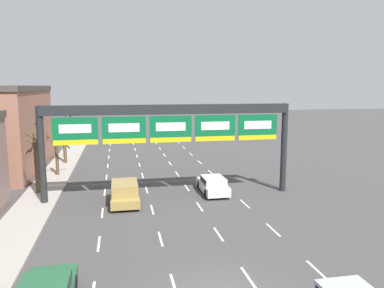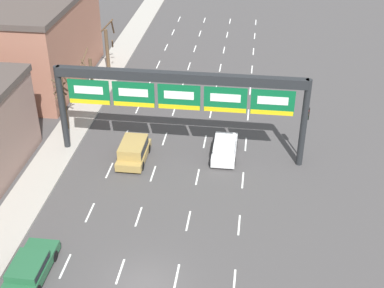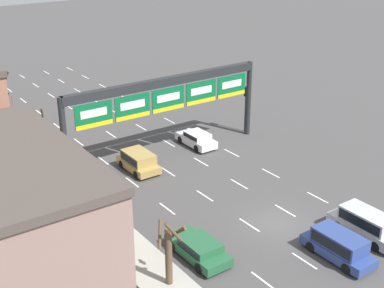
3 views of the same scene
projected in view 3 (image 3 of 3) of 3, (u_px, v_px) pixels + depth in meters
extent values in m
plane|color=#474444|center=(278.00, 224.00, 35.75)|extent=(220.00, 220.00, 0.00)
cube|color=#A8A399|center=(155.00, 274.00, 30.58)|extent=(2.80, 110.00, 0.15)
cube|color=white|center=(263.00, 281.00, 30.10)|extent=(0.12, 2.00, 0.01)
cube|color=white|center=(210.00, 241.00, 33.86)|extent=(0.12, 2.00, 0.01)
cube|color=white|center=(167.00, 209.00, 37.63)|extent=(0.12, 2.00, 0.01)
cube|color=white|center=(132.00, 182.00, 41.40)|extent=(0.12, 2.00, 0.01)
cube|color=white|center=(103.00, 161.00, 45.16)|extent=(0.12, 2.00, 0.01)
cube|color=white|center=(79.00, 142.00, 48.93)|extent=(0.12, 2.00, 0.01)
cube|color=white|center=(57.00, 126.00, 52.70)|extent=(0.12, 2.00, 0.01)
cube|color=white|center=(39.00, 112.00, 56.46)|extent=(0.12, 2.00, 0.01)
cube|color=white|center=(23.00, 100.00, 60.23)|extent=(0.12, 2.00, 0.01)
cube|color=white|center=(9.00, 90.00, 64.00)|extent=(0.12, 2.00, 0.01)
cube|color=white|center=(304.00, 261.00, 31.85)|extent=(0.12, 2.00, 0.01)
cube|color=white|center=(249.00, 225.00, 35.62)|extent=(0.12, 2.00, 0.01)
cube|color=white|center=(205.00, 196.00, 39.39)|extent=(0.12, 2.00, 0.01)
cube|color=white|center=(168.00, 172.00, 43.15)|extent=(0.12, 2.00, 0.01)
cube|color=white|center=(137.00, 152.00, 46.92)|extent=(0.12, 2.00, 0.01)
cube|color=white|center=(111.00, 134.00, 50.69)|extent=(0.12, 2.00, 0.01)
cube|color=white|center=(88.00, 120.00, 54.45)|extent=(0.12, 2.00, 0.01)
cube|color=white|center=(69.00, 107.00, 58.22)|extent=(0.12, 2.00, 0.01)
cube|color=white|center=(51.00, 95.00, 61.98)|extent=(0.12, 2.00, 0.01)
cube|color=white|center=(36.00, 85.00, 65.75)|extent=(0.12, 2.00, 0.01)
cube|color=white|center=(22.00, 76.00, 69.52)|extent=(0.12, 2.00, 0.01)
cube|color=white|center=(341.00, 243.00, 33.61)|extent=(0.12, 2.00, 0.01)
cube|color=white|center=(285.00, 211.00, 37.38)|extent=(0.12, 2.00, 0.01)
cube|color=white|center=(239.00, 184.00, 41.14)|extent=(0.12, 2.00, 0.01)
cube|color=white|center=(201.00, 162.00, 44.91)|extent=(0.12, 2.00, 0.01)
cube|color=white|center=(169.00, 143.00, 48.68)|extent=(0.12, 2.00, 0.01)
cube|color=white|center=(141.00, 127.00, 52.44)|extent=(0.12, 2.00, 0.01)
cube|color=white|center=(117.00, 113.00, 56.21)|extent=(0.12, 2.00, 0.01)
cube|color=white|center=(96.00, 101.00, 59.97)|extent=(0.12, 2.00, 0.01)
cube|color=white|center=(78.00, 91.00, 63.74)|extent=(0.12, 2.00, 0.01)
cube|color=white|center=(61.00, 81.00, 67.51)|extent=(0.12, 2.00, 0.01)
cube|color=white|center=(47.00, 73.00, 71.27)|extent=(0.12, 2.00, 0.01)
cube|color=white|center=(375.00, 227.00, 35.37)|extent=(0.12, 2.00, 0.01)
cube|color=white|center=(318.00, 198.00, 39.13)|extent=(0.12, 2.00, 0.01)
cube|color=white|center=(271.00, 173.00, 42.90)|extent=(0.12, 2.00, 0.01)
cube|color=white|center=(231.00, 153.00, 46.66)|extent=(0.12, 2.00, 0.01)
cube|color=white|center=(198.00, 135.00, 50.43)|extent=(0.12, 2.00, 0.01)
cube|color=white|center=(169.00, 121.00, 54.20)|extent=(0.12, 2.00, 0.01)
cube|color=white|center=(144.00, 108.00, 57.96)|extent=(0.12, 2.00, 0.01)
cube|color=white|center=(122.00, 96.00, 61.73)|extent=(0.12, 2.00, 0.01)
cube|color=white|center=(103.00, 86.00, 65.50)|extent=(0.12, 2.00, 0.01)
cube|color=white|center=(85.00, 77.00, 69.26)|extent=(0.12, 2.00, 0.01)
cube|color=white|center=(70.00, 69.00, 73.03)|extent=(0.12, 2.00, 0.01)
cylinder|color=#232628|center=(64.00, 142.00, 39.90)|extent=(0.48, 0.48, 6.98)
cylinder|color=#232628|center=(248.00, 99.00, 49.53)|extent=(0.48, 0.48, 6.98)
cube|color=#232628|center=(166.00, 82.00, 43.50)|extent=(18.10, 0.60, 0.70)
cube|color=#0C6033|center=(94.00, 115.00, 40.23)|extent=(3.09, 0.08, 1.92)
cube|color=white|center=(94.00, 113.00, 40.13)|extent=(2.16, 0.02, 0.61)
cube|color=yellow|center=(95.00, 125.00, 40.50)|extent=(3.03, 0.02, 0.35)
cube|color=#0C6033|center=(133.00, 107.00, 42.01)|extent=(3.09, 0.08, 1.92)
cube|color=white|center=(133.00, 105.00, 41.91)|extent=(2.16, 0.02, 0.61)
cube|color=yellow|center=(133.00, 116.00, 42.28)|extent=(3.03, 0.02, 0.35)
cube|color=#0C6033|center=(168.00, 99.00, 43.79)|extent=(3.09, 0.08, 1.92)
cube|color=white|center=(168.00, 97.00, 43.69)|extent=(2.16, 0.02, 0.61)
cube|color=yellow|center=(169.00, 109.00, 44.06)|extent=(3.03, 0.02, 0.35)
cube|color=#0C6033|center=(201.00, 92.00, 45.57)|extent=(3.09, 0.08, 1.92)
cube|color=white|center=(201.00, 90.00, 45.47)|extent=(2.16, 0.02, 0.61)
cube|color=yellow|center=(201.00, 101.00, 45.84)|extent=(3.03, 0.02, 0.35)
cube|color=#0C6033|center=(232.00, 86.00, 47.34)|extent=(3.09, 0.08, 1.92)
cube|color=white|center=(232.00, 84.00, 47.24)|extent=(2.16, 0.02, 0.61)
cube|color=yellow|center=(232.00, 94.00, 47.61)|extent=(3.03, 0.02, 0.35)
cube|color=#B7B7BC|center=(365.00, 229.00, 34.12)|extent=(1.80, 4.85, 0.71)
cube|color=#B7B7BC|center=(367.00, 218.00, 33.77)|extent=(1.65, 3.40, 0.90)
cube|color=black|center=(367.00, 218.00, 33.77)|extent=(1.69, 3.12, 0.65)
cylinder|color=black|center=(338.00, 226.00, 34.87)|extent=(0.22, 0.66, 0.66)
cylinder|color=black|center=(354.00, 219.00, 35.74)|extent=(0.22, 0.66, 0.66)
cylinder|color=black|center=(375.00, 247.00, 32.68)|extent=(0.22, 0.66, 0.66)
cube|color=#235B38|center=(198.00, 250.00, 32.09)|extent=(1.92, 4.54, 0.57)
cube|color=#235B38|center=(201.00, 244.00, 31.68)|extent=(1.76, 2.36, 0.47)
cube|color=black|center=(201.00, 244.00, 31.68)|extent=(1.80, 2.17, 0.34)
cylinder|color=black|center=(173.00, 246.00, 32.71)|extent=(0.22, 0.66, 0.66)
cylinder|color=black|center=(196.00, 237.00, 33.63)|extent=(0.22, 0.66, 0.66)
cylinder|color=black|center=(199.00, 268.00, 30.66)|extent=(0.22, 0.66, 0.66)
cylinder|color=black|center=(223.00, 258.00, 31.58)|extent=(0.22, 0.66, 0.66)
cube|color=#A88947|center=(139.00, 165.00, 43.24)|extent=(1.95, 4.03, 0.58)
cube|color=#A88947|center=(138.00, 157.00, 42.93)|extent=(1.79, 2.82, 0.82)
cube|color=black|center=(138.00, 157.00, 42.93)|extent=(1.83, 2.59, 0.59)
cylinder|color=black|center=(122.00, 164.00, 43.74)|extent=(0.22, 0.66, 0.66)
cylinder|color=black|center=(141.00, 159.00, 44.68)|extent=(0.22, 0.66, 0.66)
cylinder|color=black|center=(136.00, 175.00, 41.92)|extent=(0.22, 0.66, 0.66)
cylinder|color=black|center=(156.00, 169.00, 42.86)|extent=(0.22, 0.66, 0.66)
cube|color=navy|center=(338.00, 251.00, 32.01)|extent=(1.79, 4.59, 0.57)
cube|color=navy|center=(340.00, 240.00, 31.69)|extent=(1.65, 3.21, 0.91)
cube|color=black|center=(340.00, 240.00, 31.69)|extent=(1.69, 2.95, 0.65)
cylinder|color=black|center=(311.00, 247.00, 32.68)|extent=(0.22, 0.66, 0.66)
cylinder|color=black|center=(329.00, 238.00, 33.54)|extent=(0.22, 0.66, 0.66)
cylinder|color=black|center=(347.00, 269.00, 30.60)|extent=(0.22, 0.66, 0.66)
cylinder|color=black|center=(365.00, 259.00, 31.46)|extent=(0.22, 0.66, 0.66)
cube|color=silver|center=(196.00, 140.00, 48.00)|extent=(1.76, 4.24, 0.66)
cube|color=silver|center=(198.00, 135.00, 47.59)|extent=(1.62, 2.20, 0.47)
cube|color=black|center=(198.00, 135.00, 47.59)|extent=(1.66, 2.03, 0.34)
cylinder|color=black|center=(181.00, 140.00, 48.61)|extent=(0.22, 0.66, 0.66)
cylinder|color=black|center=(195.00, 136.00, 49.46)|extent=(0.22, 0.66, 0.66)
cylinder|color=black|center=(197.00, 149.00, 46.70)|extent=(0.22, 0.66, 0.66)
cylinder|color=black|center=(211.00, 145.00, 47.54)|extent=(0.22, 0.66, 0.66)
cylinder|color=black|center=(245.00, 114.00, 50.80)|extent=(0.12, 0.12, 3.53)
cube|color=black|center=(246.00, 91.00, 49.95)|extent=(0.30, 0.24, 0.90)
sphere|color=red|center=(247.00, 89.00, 49.73)|extent=(0.20, 0.20, 0.20)
sphere|color=#412F0C|center=(247.00, 92.00, 49.85)|extent=(0.20, 0.20, 0.20)
sphere|color=#0E3515|center=(247.00, 95.00, 49.96)|extent=(0.20, 0.20, 0.20)
cylinder|color=brown|center=(41.00, 146.00, 41.84)|extent=(0.33, 0.33, 4.64)
cylinder|color=brown|center=(42.00, 115.00, 40.94)|extent=(0.51, 0.90, 1.47)
cylinder|color=brown|center=(42.00, 124.00, 40.72)|extent=(1.25, 0.37, 1.12)
cylinder|color=brown|center=(41.00, 130.00, 40.94)|extent=(1.06, 0.25, 0.93)
cylinder|color=brown|center=(33.00, 129.00, 41.71)|extent=(1.45, 0.70, 1.38)
cylinder|color=brown|center=(33.00, 133.00, 41.42)|extent=(0.70, 0.91, 1.46)
cylinder|color=brown|center=(2.00, 106.00, 50.81)|extent=(0.35, 0.35, 4.58)
cylinder|color=brown|center=(6.00, 97.00, 50.90)|extent=(0.50, 1.23, 1.17)
cylinder|color=brown|center=(6.00, 79.00, 50.29)|extent=(0.41, 1.56, 1.81)
cylinder|color=brown|center=(169.00, 256.00, 29.02)|extent=(0.39, 0.39, 3.52)
cylinder|color=brown|center=(177.00, 232.00, 29.02)|extent=(0.52, 1.42, 1.12)
cylinder|color=brown|center=(173.00, 232.00, 27.97)|extent=(1.12, 0.18, 1.46)
cylinder|color=brown|center=(160.00, 234.00, 28.50)|extent=(0.77, 0.93, 1.36)
cylinder|color=brown|center=(175.00, 234.00, 29.12)|extent=(0.72, 1.34, 1.41)
cylinder|color=brown|center=(23.00, 127.00, 46.72)|extent=(0.29, 0.29, 3.87)
cylinder|color=brown|center=(22.00, 117.00, 45.80)|extent=(1.22, 0.49, 1.83)
cylinder|color=brown|center=(13.00, 106.00, 45.81)|extent=(0.57, 1.28, 1.40)
cylinder|color=brown|center=(31.00, 114.00, 46.33)|extent=(1.03, 1.52, 1.39)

